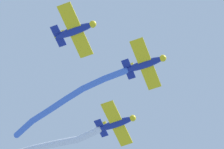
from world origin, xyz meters
TOP-DOWN VIEW (x-y plane):
  - airplane_lead at (-4.17, 4.09)m, footprint 6.74×6.34m
  - smoke_trail_lead at (-13.18, -3.40)m, footprint 15.75×10.97m
  - airplane_left_wing at (-14.09, 4.10)m, footprint 6.66×6.43m
  - airplane_right_wing at (-3.15, -5.78)m, footprint 6.73×6.35m

SIDE VIEW (x-z plane):
  - airplane_lead at x=-4.17m, z-range 60.10..62.00m
  - airplane_left_wing at x=-14.09m, z-range 60.10..62.00m
  - smoke_trail_lead at x=-13.18m, z-range 60.56..61.81m
  - airplane_right_wing at x=-3.15m, z-range 60.40..62.30m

